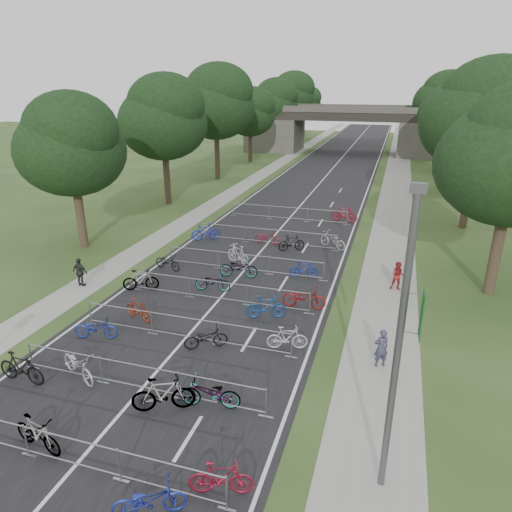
{
  "coord_description": "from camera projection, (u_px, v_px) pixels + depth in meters",
  "views": [
    {
      "loc": [
        7.83,
        -7.94,
        10.13
      ],
      "look_at": [
        0.8,
        14.83,
        1.1
      ],
      "focal_mm": 32.0,
      "sensor_mm": 36.0,
      "label": 1
    }
  ],
  "objects": [
    {
      "name": "bike_12",
      "position": [
        141.0,
        280.0,
        23.68
      ],
      "size": [
        1.92,
        1.21,
        1.12
      ],
      "primitive_type": "imported",
      "rotation": [
        0.0,
        0.0,
        1.97
      ],
      "color": "#93959A",
      "rests_on": "ground"
    },
    {
      "name": "barrier_row_6",
      "position": [
        288.0,
        214.0,
        35.88
      ],
      "size": [
        9.7,
        0.08,
        1.1
      ],
      "color": "#93959A",
      "rests_on": "ground"
    },
    {
      "name": "bike_5",
      "position": [
        78.0,
        365.0,
        16.53
      ],
      "size": [
        2.22,
        1.59,
        1.11
      ],
      "primitive_type": "imported",
      "rotation": [
        0.0,
        0.0,
        1.12
      ],
      "color": "#A6A6AD",
      "rests_on": "ground"
    },
    {
      "name": "sidewalk_left",
      "position": [
        275.0,
        166.0,
        59.58
      ],
      "size": [
        2.0,
        140.0,
        0.01
      ],
      "primitive_type": "cube",
      "color": "gray",
      "rests_on": "ground"
    },
    {
      "name": "bike_7",
      "position": [
        210.0,
        394.0,
        15.06
      ],
      "size": [
        2.12,
        1.04,
        1.07
      ],
      "primitive_type": "imported",
      "rotation": [
        0.0,
        0.0,
        4.88
      ],
      "color": "#93959A",
      "rests_on": "ground"
    },
    {
      "name": "barrier_row_2",
      "position": [
        184.0,
        328.0,
        19.08
      ],
      "size": [
        9.7,
        0.08,
        1.1
      ],
      "color": "#93959A",
      "rests_on": "ground"
    },
    {
      "name": "barrier_row_5",
      "position": [
        267.0,
        236.0,
        30.52
      ],
      "size": [
        9.7,
        0.08,
        1.1
      ],
      "color": "#93959A",
      "rests_on": "ground"
    },
    {
      "name": "tree_left_1",
      "position": [
        163.0,
        119.0,
        38.34
      ],
      "size": [
        7.56,
        7.56,
        11.53
      ],
      "color": "#33261C",
      "rests_on": "ground"
    },
    {
      "name": "bike_15",
      "position": [
        304.0,
        297.0,
        21.8
      ],
      "size": [
        2.12,
        0.86,
        1.09
      ],
      "primitive_type": "imported",
      "rotation": [
        0.0,
        0.0,
        1.64
      ],
      "color": "maroon",
      "rests_on": "ground"
    },
    {
      "name": "bike_16",
      "position": [
        168.0,
        262.0,
        26.36
      ],
      "size": [
        1.9,
        1.08,
        0.95
      ],
      "primitive_type": "imported",
      "rotation": [
        0.0,
        0.0,
        1.3
      ],
      "color": "black",
      "rests_on": "ground"
    },
    {
      "name": "sidewalk_right",
      "position": [
        398.0,
        173.0,
        55.31
      ],
      "size": [
        3.0,
        140.0,
        0.01
      ],
      "primitive_type": "cube",
      "color": "gray",
      "rests_on": "ground"
    },
    {
      "name": "pedestrian_a",
      "position": [
        381.0,
        348.0,
        17.2
      ],
      "size": [
        0.67,
        0.59,
        1.56
      ],
      "primitive_type": "imported",
      "rotation": [
        0.0,
        0.0,
        3.6
      ],
      "color": "#313048",
      "rests_on": "ground"
    },
    {
      "name": "tree_right_2",
      "position": [
        460.0,
        131.0,
        42.79
      ],
      "size": [
        6.16,
        6.16,
        9.39
      ],
      "color": "#33261C",
      "rests_on": "ground"
    },
    {
      "name": "tree_left_2",
      "position": [
        216.0,
        104.0,
        48.78
      ],
      "size": [
        8.4,
        8.4,
        12.81
      ],
      "color": "#33261C",
      "rests_on": "ground"
    },
    {
      "name": "tree_right_3",
      "position": [
        450.0,
        113.0,
        53.17
      ],
      "size": [
        7.17,
        7.17,
        10.93
      ],
      "color": "#33261C",
      "rests_on": "ground"
    },
    {
      "name": "pedestrian_b",
      "position": [
        398.0,
        276.0,
        23.61
      ],
      "size": [
        0.78,
        0.62,
        1.55
      ],
      "primitive_type": "imported",
      "rotation": [
        0.0,
        0.0,
        0.04
      ],
      "color": "maroon",
      "rests_on": "ground"
    },
    {
      "name": "lane_markings",
      "position": [
        332.0,
        169.0,
        57.52
      ],
      "size": [
        0.12,
        140.0,
        0.0
      ],
      "primitive_type": "cube",
      "color": "silver",
      "rests_on": "ground"
    },
    {
      "name": "barrier_row_0",
      "position": [
        71.0,
        452.0,
        12.65
      ],
      "size": [
        9.7,
        0.08,
        1.1
      ],
      "color": "#93959A",
      "rests_on": "ground"
    },
    {
      "name": "tree_left_3",
      "position": [
        251.0,
        113.0,
        60.08
      ],
      "size": [
        6.72,
        6.72,
        10.25
      ],
      "color": "#33261C",
      "rests_on": "ground"
    },
    {
      "name": "tree_right_4",
      "position": [
        444.0,
        101.0,
        63.55
      ],
      "size": [
        8.18,
        8.18,
        12.47
      ],
      "color": "#33261C",
      "rests_on": "ground"
    },
    {
      "name": "bike_20",
      "position": [
        205.0,
        232.0,
        31.31
      ],
      "size": [
        1.96,
        1.51,
        1.18
      ],
      "primitive_type": "imported",
      "rotation": [
        0.0,
        0.0,
        5.27
      ],
      "color": "#1C2A9D",
      "rests_on": "ground"
    },
    {
      "name": "bike_22",
      "position": [
        291.0,
        243.0,
        29.31
      ],
      "size": [
        1.78,
        1.27,
        1.06
      ],
      "primitive_type": "imported",
      "rotation": [
        0.0,
        0.0,
        2.07
      ],
      "color": "black",
      "rests_on": "ground"
    },
    {
      "name": "barrier_row_3",
      "position": [
        218.0,
        291.0,
        22.48
      ],
      "size": [
        9.7,
        0.08,
        1.1
      ],
      "color": "#93959A",
      "rests_on": "ground"
    },
    {
      "name": "bike_21",
      "position": [
        267.0,
        237.0,
        30.58
      ],
      "size": [
        1.81,
        0.8,
        0.92
      ],
      "primitive_type": "imported",
      "rotation": [
        0.0,
        0.0,
        1.46
      ],
      "color": "maroon",
      "rests_on": "ground"
    },
    {
      "name": "bike_1",
      "position": [
        37.0,
        434.0,
        13.29
      ],
      "size": [
        1.94,
        0.88,
        1.13
      ],
      "primitive_type": "imported",
      "rotation": [
        0.0,
        0.0,
        1.38
      ],
      "color": "#93959A",
      "rests_on": "ground"
    },
    {
      "name": "bike_4",
      "position": [
        21.0,
        368.0,
        16.31
      ],
      "size": [
        2.02,
        0.64,
        1.2
      ],
      "primitive_type": "imported",
      "rotation": [
        0.0,
        0.0,
        1.53
      ],
      "color": "black",
      "rests_on": "ground"
    },
    {
      "name": "bike_8",
      "position": [
        96.0,
        328.0,
        19.21
      ],
      "size": [
        1.93,
        1.1,
        0.96
      ],
      "primitive_type": "imported",
      "rotation": [
        0.0,
        0.0,
        1.84
      ],
      "color": "navy",
      "rests_on": "ground"
    },
    {
      "name": "bike_19",
      "position": [
        304.0,
        269.0,
        25.28
      ],
      "size": [
        1.69,
        0.86,
        0.98
      ],
      "primitive_type": "imported",
      "rotation": [
        0.0,
        0.0,
        1.83
      ],
      "color": "navy",
      "rests_on": "ground"
    },
    {
      "name": "bike_9",
      "position": [
        138.0,
        310.0,
        20.7
      ],
      "size": [
        1.77,
        1.03,
        1.03
      ],
      "primitive_type": "imported",
      "rotation": [
        0.0,
        0.0,
        1.23
      ],
      "color": "maroon",
      "rests_on": "ground"
    },
    {
      "name": "bike_11",
      "position": [
        287.0,
        338.0,
        18.42
      ],
      "size": [
        1.74,
        0.91,
        1.01
      ],
      "primitive_type": "imported",
      "rotation": [
        0.0,
        0.0,
        1.85
      ],
      "color": "#BABCC3",
      "rests_on": "ground"
    },
    {
      "name": "bike_14",
      "position": [
        266.0,
        307.0,
        20.85
      ],
      "size": [
        1.95,
        1.11,
        1.13
      ],
      "primitive_type": "imported",
      "rotation": [
        0.0,
        0.0,
        1.9
      ],
      "color": "navy",
      "rests_on": "ground"
    },
    {
      "name": "road",
      "position": [
        332.0,
        169.0,
        57.51
      ],
      "size": [
        11.0,
        140.0,
        0.01
      ],
      "primitive_type": "cube",
      "color": "black",
      "rests_on": "ground"
    },
    {
      "name": "bike_17",
      "position": [
        238.0,
        255.0,
        27.06
      ],
      "size": [
        2.04,
        1.57,
        1.23
      ],
      "primitive_type": "imported",
      "rotation": [
        0.0,
        0.0,
        4.15
      ],
      "color": "#B2B1B9",
      "rests_on": "ground"
    },
    {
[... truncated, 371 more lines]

